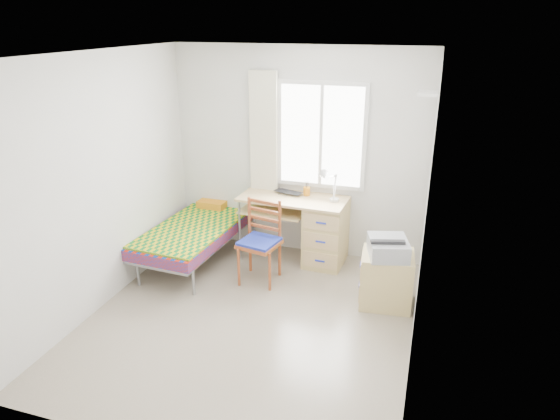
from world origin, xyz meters
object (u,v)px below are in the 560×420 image
(chair, at_px, (261,237))
(printer, at_px, (388,247))
(desk, at_px, (320,229))
(bed, at_px, (200,228))
(cabinet, at_px, (386,279))

(chair, xyz_separation_m, printer, (1.44, -0.16, 0.14))
(printer, bearing_deg, desk, 123.53)
(bed, distance_m, chair, 1.01)
(desk, bearing_deg, chair, -128.52)
(bed, relative_size, desk, 1.45)
(printer, bearing_deg, cabinet, 66.06)
(printer, bearing_deg, bed, 153.55)
(bed, bearing_deg, chair, -14.94)
(bed, bearing_deg, printer, -7.35)
(bed, bearing_deg, desk, 15.44)
(bed, relative_size, cabinet, 3.34)
(bed, height_order, chair, chair)
(desk, relative_size, printer, 2.54)
(desk, distance_m, chair, 0.84)
(chair, distance_m, cabinet, 1.47)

